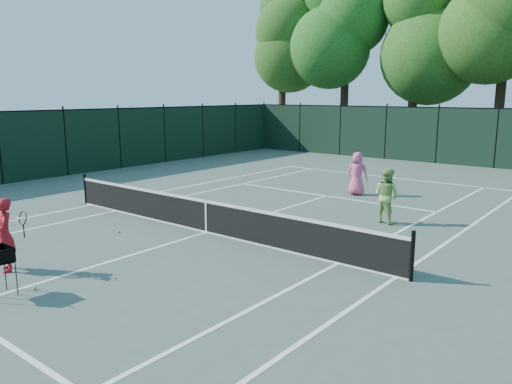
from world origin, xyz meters
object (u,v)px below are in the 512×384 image
Objects in this scene: player_pink at (357,173)px; loose_ball_midcourt at (119,231)px; coach at (5,235)px; player_green at (386,195)px; loose_ball_near_cart at (35,288)px.

player_pink reaches higher than loose_ball_midcourt.
player_green reaches higher than coach.
player_pink is at bearing 73.54° from loose_ball_midcourt.
loose_ball_midcourt is at bearing 121.34° from loose_ball_near_cart.
player_pink is 23.95× the size of loose_ball_near_cart.
player_pink is 4.14m from player_green.
loose_ball_near_cart is (-3.10, -9.16, -0.78)m from player_green.
loose_ball_midcourt is at bearing 123.12° from coach.
loose_ball_near_cart is at bearing 84.15° from player_green.
player_pink is at bearing -37.84° from player_green.
player_green is at bearing 84.94° from coach.
player_green reaches higher than player_pink.
player_green is at bearing 71.32° from loose_ball_near_cart.
player_pink reaches higher than coach.
loose_ball_midcourt is (-2.61, -8.85, -0.78)m from player_pink.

